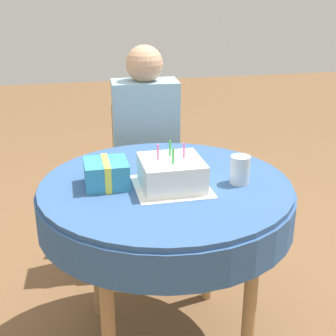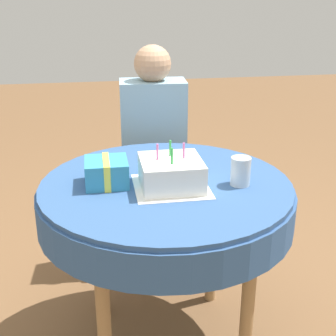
{
  "view_description": "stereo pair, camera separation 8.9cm",
  "coord_description": "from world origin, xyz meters",
  "px_view_note": "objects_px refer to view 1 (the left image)",
  "views": [
    {
      "loc": [
        -0.34,
        -1.58,
        1.44
      ],
      "look_at": [
        0.01,
        -0.01,
        0.81
      ],
      "focal_mm": 50.0,
      "sensor_mm": 36.0,
      "label": 1
    },
    {
      "loc": [
        -0.25,
        -1.6,
        1.44
      ],
      "look_at": [
        0.01,
        -0.01,
        0.81
      ],
      "focal_mm": 50.0,
      "sensor_mm": 36.0,
      "label": 2
    }
  ],
  "objects_px": {
    "chair": "(145,177)",
    "gift_box": "(106,173)",
    "person": "(146,141)",
    "drinking_glass": "(240,170)",
    "birthday_cake": "(171,173)"
  },
  "relations": [
    {
      "from": "chair",
      "to": "birthday_cake",
      "type": "bearing_deg",
      "value": -89.09
    },
    {
      "from": "chair",
      "to": "gift_box",
      "type": "height_order",
      "value": "gift_box"
    },
    {
      "from": "person",
      "to": "gift_box",
      "type": "relative_size",
      "value": 7.24
    },
    {
      "from": "person",
      "to": "gift_box",
      "type": "distance_m",
      "value": 0.73
    },
    {
      "from": "person",
      "to": "drinking_glass",
      "type": "xyz_separation_m",
      "value": [
        0.22,
        -0.75,
        0.11
      ]
    },
    {
      "from": "drinking_glass",
      "to": "chair",
      "type": "bearing_deg",
      "value": 104.62
    },
    {
      "from": "gift_box",
      "to": "birthday_cake",
      "type": "bearing_deg",
      "value": -15.18
    },
    {
      "from": "person",
      "to": "birthday_cake",
      "type": "relative_size",
      "value": 5.32
    },
    {
      "from": "drinking_glass",
      "to": "gift_box",
      "type": "relative_size",
      "value": 0.66
    },
    {
      "from": "person",
      "to": "drinking_glass",
      "type": "height_order",
      "value": "person"
    },
    {
      "from": "birthday_cake",
      "to": "gift_box",
      "type": "relative_size",
      "value": 1.36
    },
    {
      "from": "person",
      "to": "gift_box",
      "type": "height_order",
      "value": "person"
    },
    {
      "from": "chair",
      "to": "drinking_glass",
      "type": "distance_m",
      "value": 0.93
    },
    {
      "from": "chair",
      "to": "gift_box",
      "type": "bearing_deg",
      "value": -106.17
    },
    {
      "from": "person",
      "to": "drinking_glass",
      "type": "distance_m",
      "value": 0.79
    }
  ]
}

